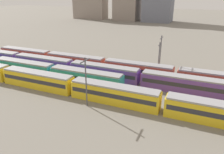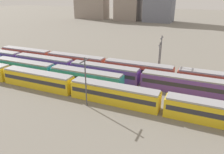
# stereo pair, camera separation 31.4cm
# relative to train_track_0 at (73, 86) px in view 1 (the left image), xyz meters

# --- Properties ---
(ground_plane) EXTENTS (600.00, 600.00, 0.00)m
(ground_plane) POSITION_rel_train_track_0_xyz_m (-25.11, 7.80, -1.90)
(ground_plane) COLOR slate
(train_track_0) EXTENTS (74.70, 3.06, 3.75)m
(train_track_0) POSITION_rel_train_track_0_xyz_m (0.00, 0.00, 0.00)
(train_track_0) COLOR yellow
(train_track_0) RESTS_ON ground_plane
(train_track_1) EXTENTS (55.80, 3.06, 3.75)m
(train_track_1) POSITION_rel_train_track_0_xyz_m (-18.77, 5.20, -0.00)
(train_track_1) COLOR teal
(train_track_1) RESTS_ON ground_plane
(train_track_2) EXTENTS (93.60, 3.06, 3.75)m
(train_track_2) POSITION_rel_train_track_0_xyz_m (2.31, 10.40, 0.00)
(train_track_2) COLOR #6B429E
(train_track_2) RESTS_ON ground_plane
(train_track_3) EXTENTS (112.50, 3.06, 3.75)m
(train_track_3) POSITION_rel_train_track_0_xyz_m (18.99, 15.60, 0.00)
(train_track_3) COLOR #BC4C38
(train_track_3) RESTS_ON ground_plane
(catenary_pole_1) EXTENTS (0.24, 3.20, 8.88)m
(catenary_pole_1) POSITION_rel_train_track_0_xyz_m (14.13, 18.47, 3.07)
(catenary_pole_1) COLOR #4C4C51
(catenary_pole_1) RESTS_ON ground_plane
(catenary_pole_2) EXTENTS (0.24, 3.20, 9.63)m
(catenary_pole_2) POSITION_rel_train_track_0_xyz_m (5.18, -3.27, 3.45)
(catenary_pole_2) COLOR #4C4C51
(catenary_pole_2) RESTS_ON ground_plane
(catenary_pole_3) EXTENTS (0.24, 3.20, 10.57)m
(catenary_pole_3) POSITION_rel_train_track_0_xyz_m (14.43, 18.48, 3.94)
(catenary_pole_3) COLOR #4C4C51
(catenary_pole_3) RESTS_ON ground_plane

